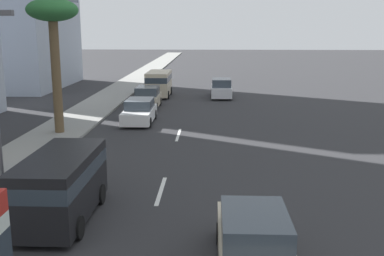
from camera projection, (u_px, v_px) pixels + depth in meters
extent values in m
plane|color=#2D2D30|center=(185.00, 113.00, 34.56)|extent=(198.00, 198.00, 0.00)
cube|color=gray|center=(89.00, 111.00, 34.85)|extent=(162.00, 3.46, 0.15)
cube|color=silver|center=(161.00, 191.00, 18.20)|extent=(3.20, 0.16, 0.01)
cube|color=silver|center=(178.00, 135.00, 27.60)|extent=(3.20, 0.16, 0.01)
cube|color=white|center=(139.00, 115.00, 30.97)|extent=(4.47, 1.85, 0.76)
cube|color=#38424C|center=(140.00, 104.00, 31.04)|extent=(2.46, 1.70, 0.62)
cylinder|color=black|center=(149.00, 122.00, 29.63)|extent=(0.64, 0.22, 0.64)
cylinder|color=black|center=(123.00, 122.00, 29.71)|extent=(0.64, 0.22, 0.64)
cylinder|color=black|center=(155.00, 114.00, 32.34)|extent=(0.64, 0.22, 0.64)
cylinder|color=black|center=(130.00, 114.00, 32.41)|extent=(0.64, 0.22, 0.64)
cube|color=beige|center=(147.00, 101.00, 36.67)|extent=(4.36, 1.84, 0.82)
cube|color=#38424C|center=(147.00, 91.00, 36.72)|extent=(2.40, 1.69, 0.67)
cylinder|color=black|center=(156.00, 107.00, 35.37)|extent=(0.64, 0.22, 0.64)
cylinder|color=black|center=(134.00, 107.00, 35.45)|extent=(0.64, 0.22, 0.64)
cylinder|color=black|center=(160.00, 101.00, 38.01)|extent=(0.64, 0.22, 0.64)
cylinder|color=black|center=(139.00, 101.00, 38.08)|extent=(0.64, 0.22, 0.64)
cube|color=beige|center=(253.00, 248.00, 12.22)|extent=(4.51, 1.83, 0.81)
cube|color=#38424C|center=(255.00, 225.00, 11.84)|extent=(2.48, 1.69, 0.67)
cylinder|color=black|center=(220.00, 234.00, 13.68)|extent=(0.64, 0.22, 0.64)
cylinder|color=black|center=(278.00, 235.00, 13.61)|extent=(0.64, 0.22, 0.64)
cube|color=silver|center=(221.00, 91.00, 42.17)|extent=(4.34, 1.82, 0.85)
cube|color=#38424C|center=(221.00, 83.00, 41.79)|extent=(2.39, 1.67, 0.70)
cylinder|color=black|center=(212.00, 92.00, 43.57)|extent=(0.64, 0.22, 0.64)
cylinder|color=black|center=(230.00, 92.00, 43.50)|extent=(0.64, 0.22, 0.64)
cylinder|color=black|center=(212.00, 96.00, 40.94)|extent=(0.64, 0.22, 0.64)
cylinder|color=black|center=(231.00, 96.00, 40.88)|extent=(0.64, 0.22, 0.64)
cube|color=black|center=(61.00, 185.00, 15.26)|extent=(4.79, 1.94, 2.01)
cube|color=#2D3842|center=(60.00, 172.00, 15.17)|extent=(4.80, 1.95, 0.48)
cylinder|color=black|center=(78.00, 228.00, 14.00)|extent=(0.72, 0.24, 0.72)
cylinder|color=black|center=(18.00, 226.00, 14.08)|extent=(0.72, 0.24, 0.72)
cylinder|color=black|center=(100.00, 194.00, 16.81)|extent=(0.72, 0.24, 0.72)
cylinder|color=black|center=(50.00, 193.00, 16.89)|extent=(0.72, 0.24, 0.72)
cube|color=beige|center=(159.00, 83.00, 42.59)|extent=(4.80, 1.97, 2.09)
cube|color=#2D3842|center=(159.00, 78.00, 42.49)|extent=(4.81, 1.97, 0.50)
cylinder|color=black|center=(168.00, 95.00, 41.34)|extent=(0.72, 0.24, 0.72)
cylinder|color=black|center=(147.00, 95.00, 41.41)|extent=(0.72, 0.24, 0.72)
cylinder|color=black|center=(171.00, 91.00, 44.15)|extent=(0.72, 0.24, 0.72)
cylinder|color=black|center=(151.00, 90.00, 44.22)|extent=(0.72, 0.24, 0.72)
cylinder|color=brown|center=(56.00, 76.00, 27.02)|extent=(0.54, 0.54, 6.63)
ellipsoid|color=#2D7238|center=(52.00, 10.00, 26.22)|extent=(2.90, 2.90, 1.31)
cube|color=#4C4C51|center=(0.00, 13.00, 16.23)|extent=(0.24, 0.90, 0.20)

